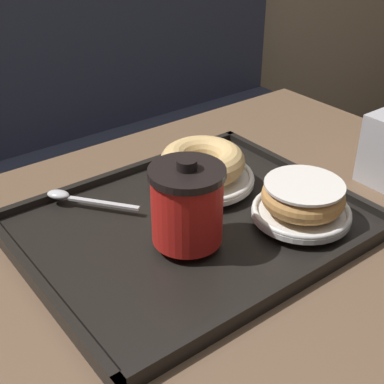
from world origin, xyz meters
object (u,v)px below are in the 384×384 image
spoon (71,197)px  donut_chocolate_glazed (303,196)px  donut_plain (203,161)px  coffee_cup_front (187,204)px

spoon → donut_chocolate_glazed: bearing=-172.4°
donut_chocolate_glazed → donut_plain: size_ratio=0.88×
donut_plain → spoon: (-0.19, 0.08, -0.03)m
donut_chocolate_glazed → donut_plain: (-0.05, 0.17, 0.00)m
donut_chocolate_glazed → spoon: bearing=134.8°
spoon → donut_plain: bearing=-148.8°
coffee_cup_front → donut_chocolate_glazed: 0.17m
donut_chocolate_glazed → spoon: donut_chocolate_glazed is taller
coffee_cup_front → donut_chocolate_glazed: coffee_cup_front is taller
coffee_cup_front → donut_chocolate_glazed: (0.16, -0.06, -0.02)m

